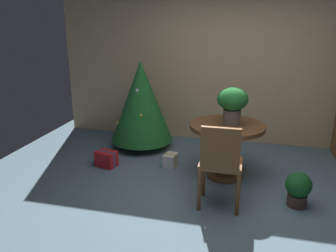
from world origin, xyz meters
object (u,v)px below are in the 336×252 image
(wooden_chair_near, at_px, (220,161))
(gift_box_red, at_px, (106,159))
(holiday_tree, at_px, (141,101))
(gift_box_cream, at_px, (171,160))
(potted_plant, at_px, (298,188))
(round_dining_table, at_px, (226,141))
(flower_vase, at_px, (233,102))

(wooden_chair_near, bearing_deg, gift_box_red, 155.92)
(wooden_chair_near, bearing_deg, holiday_tree, 131.36)
(holiday_tree, xyz_separation_m, gift_box_cream, (0.63, -0.64, -0.68))
(gift_box_red, bearing_deg, potted_plant, -10.94)
(gift_box_red, relative_size, potted_plant, 0.81)
(holiday_tree, height_order, gift_box_cream, holiday_tree)
(round_dining_table, height_order, holiday_tree, holiday_tree)
(round_dining_table, height_order, flower_vase, flower_vase)
(flower_vase, relative_size, wooden_chair_near, 0.49)
(gift_box_cream, bearing_deg, holiday_tree, 134.86)
(round_dining_table, relative_size, potted_plant, 2.40)
(flower_vase, relative_size, gift_box_red, 1.46)
(flower_vase, bearing_deg, gift_box_cream, 170.62)
(round_dining_table, relative_size, gift_box_cream, 3.83)
(holiday_tree, xyz_separation_m, gift_box_red, (-0.26, -0.86, -0.66))
(holiday_tree, bearing_deg, potted_plant, -30.74)
(flower_vase, bearing_deg, gift_box_red, -177.11)
(round_dining_table, distance_m, holiday_tree, 1.64)
(gift_box_cream, bearing_deg, wooden_chair_near, -51.15)
(round_dining_table, distance_m, potted_plant, 1.06)
(gift_box_cream, xyz_separation_m, potted_plant, (1.63, -0.71, 0.13))
(potted_plant, bearing_deg, gift_box_red, 169.06)
(round_dining_table, bearing_deg, flower_vase, 19.36)
(holiday_tree, relative_size, potted_plant, 3.51)
(potted_plant, bearing_deg, flower_vase, 144.39)
(gift_box_red, bearing_deg, gift_box_cream, 14.16)
(wooden_chair_near, bearing_deg, gift_box_cream, 128.85)
(round_dining_table, xyz_separation_m, potted_plant, (0.85, -0.56, -0.29))
(round_dining_table, xyz_separation_m, gift_box_cream, (-0.78, 0.15, -0.42))
(flower_vase, height_order, wooden_chair_near, flower_vase)
(wooden_chair_near, height_order, gift_box_red, wooden_chair_near)
(potted_plant, bearing_deg, gift_box_cream, 156.46)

